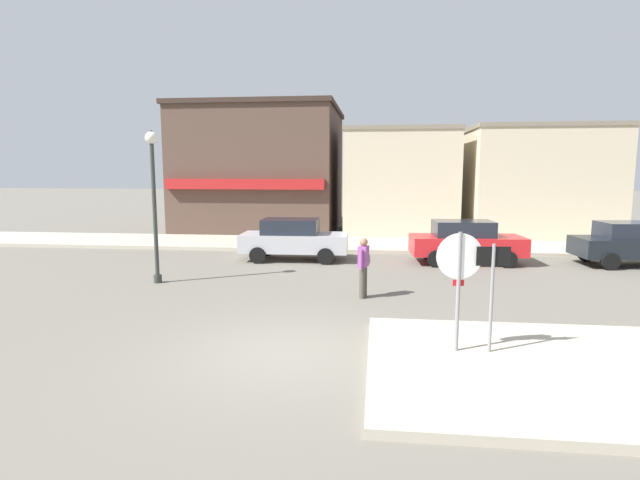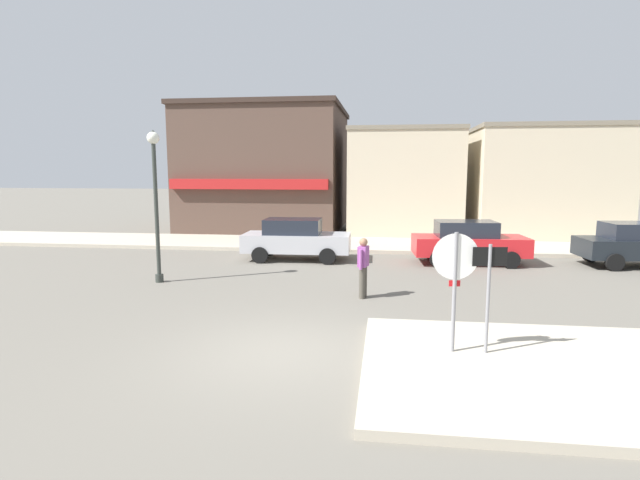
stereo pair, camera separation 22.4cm
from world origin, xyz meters
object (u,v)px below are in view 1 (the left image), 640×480
Objects in this scene: parked_car_second at (466,241)px; pedestrian_crossing_near at (363,266)px; stop_sign at (459,276)px; one_way_sign at (492,287)px; lamp_post at (153,184)px; parked_car_third at (633,243)px; parked_car_nearest at (294,239)px.

pedestrian_crossing_near is at bearing -123.22° from parked_car_second.
one_way_sign is (0.58, 0.01, -0.19)m from stop_sign.
one_way_sign is 0.46× the size of lamp_post.
one_way_sign is at bearing -125.70° from parked_car_third.
pedestrian_crossing_near is at bearing 119.75° from one_way_sign.
parked_car_third is 10.93m from pedestrian_crossing_near.
one_way_sign is 4.81m from pedestrian_crossing_near.
lamp_post is at bearing -163.83° from parked_car_third.
lamp_post reaches higher than parked_car_second.
stop_sign is at bearing -64.38° from parked_car_nearest.
parked_car_second is at bearing 24.00° from lamp_post.
parked_car_second is (9.78, 4.35, -2.15)m from lamp_post.
one_way_sign is 10.19m from lamp_post.
one_way_sign is 9.67m from parked_car_second.
parked_car_second is 5.83m from parked_car_third.
parked_car_second is 6.49m from pedestrian_crossing_near.
one_way_sign is at bearing -60.25° from pedestrian_crossing_near.
parked_car_third is at bearing 30.84° from pedestrian_crossing_near.
parked_car_nearest is (3.44, 4.31, -2.15)m from lamp_post.
lamp_post is 6.65m from pedestrian_crossing_near.
parked_car_nearest is at bearing 118.40° from one_way_sign.
pedestrian_crossing_near is at bearing -62.66° from parked_car_nearest.
parked_car_nearest and parked_car_second have the same top height.
parked_car_third is at bearing 1.01° from parked_car_nearest.
one_way_sign is 12.03m from parked_car_third.
pedestrian_crossing_near is (2.79, -5.39, 0.06)m from parked_car_nearest.
parked_car_nearest is at bearing 51.44° from lamp_post.
parked_car_nearest is at bearing 117.34° from pedestrian_crossing_near.
lamp_post reaches higher than parked_car_nearest.
stop_sign is 1.10× the size of one_way_sign.
stop_sign reaches higher than one_way_sign.
parked_car_second and parked_car_third have the same top height.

